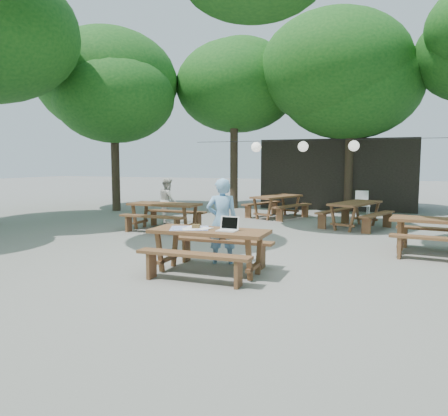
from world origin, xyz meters
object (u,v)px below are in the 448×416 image
woman (222,221)px  plastic_chair (362,209)px  second_person (168,201)px  main_picnic_table (209,251)px  picnic_table_nw (164,216)px

woman → plastic_chair: woman is taller
woman → plastic_chair: 8.50m
woman → second_person: size_ratio=1.14×
main_picnic_table → picnic_table_nw: same height
woman → picnic_table_nw: bearing=-69.2°
picnic_table_nw → second_person: size_ratio=1.44×
second_person → woman: bearing=-174.3°
picnic_table_nw → woman: bearing=-45.7°
picnic_table_nw → woman: (2.98, -3.21, 0.41)m
woman → second_person: woman is taller
second_person → plastic_chair: second_person is taller
picnic_table_nw → plastic_chair: size_ratio=2.24×
woman → plastic_chair: size_ratio=1.77×
picnic_table_nw → plastic_chair: 7.08m
main_picnic_table → plastic_chair: bearing=77.8°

